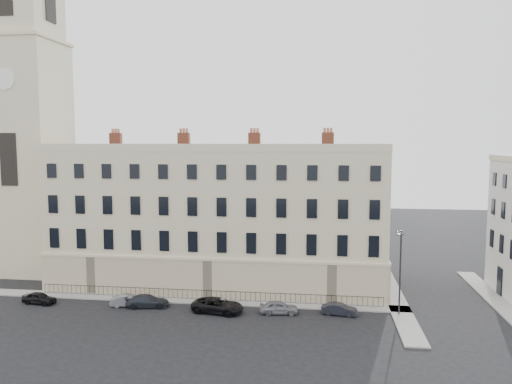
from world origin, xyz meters
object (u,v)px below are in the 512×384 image
car_d (218,305)px  car_e (279,307)px  car_f (339,309)px  car_a (39,298)px  car_c (148,301)px  streetlamp (400,269)px  car_b (129,300)px

car_d → car_e: (5.72, 0.42, -0.07)m
car_f → car_a: bearing=99.0°
car_a → car_d: car_d is taller
car_d → car_c: bearing=94.2°
car_c → car_d: bearing=-104.6°
car_a → car_e: (23.82, 0.25, 0.03)m
car_f → streetlamp: (5.45, 0.60, 3.86)m
car_c → car_e: size_ratio=1.16×
car_c → car_e: 12.81m
car_b → car_a: bearing=83.3°
car_a → car_b: (9.13, 0.45, -0.00)m
car_b → car_d: car_d is taller
car_b → car_f: car_b is taller
car_c → car_f: bearing=-99.1°
car_e → car_b: bearing=83.1°
car_c → car_f: car_c is taller
streetlamp → car_d: bearing=167.0°
car_a → car_d: (18.10, -0.17, 0.10)m
car_a → car_b: car_a is taller
car_a → car_e: bearing=-82.1°
streetlamp → car_a: bearing=164.2°
car_c → car_e: bearing=-100.6°
car_a → car_c: (11.01, 0.44, 0.03)m
car_b → car_e: (14.68, -0.20, 0.04)m
car_a → car_f: 29.41m
car_f → car_b: bearing=98.3°
car_b → car_e: bearing=-100.4°
car_b → car_f: bearing=-99.0°
car_b → car_e: car_e is taller
car_a → car_d: size_ratio=0.70×
car_e → car_c: bearing=83.1°
car_a → car_c: size_ratio=0.82×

